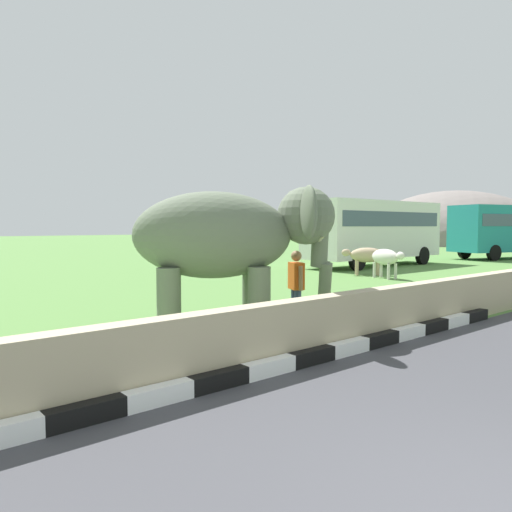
{
  "coord_description": "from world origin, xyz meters",
  "views": [
    {
      "loc": [
        -3.61,
        -1.02,
        2.19
      ],
      "look_at": [
        2.44,
        6.19,
        1.6
      ],
      "focal_mm": 34.03,
      "sensor_mm": 36.0,
      "label": 1
    }
  ],
  "objects": [
    {
      "name": "striped_curb",
      "position": [
        -0.35,
        4.18,
        0.12
      ],
      "size": [
        16.2,
        0.2,
        0.24
      ],
      "color": "white",
      "rests_on": "ground_plane"
    },
    {
      "name": "barrier_parapet",
      "position": [
        2.0,
        4.48,
        0.5
      ],
      "size": [
        28.0,
        0.36,
        1.0
      ],
      "primitive_type": "cube",
      "color": "tan",
      "rests_on": "ground_plane"
    },
    {
      "name": "elephant",
      "position": [
        2.15,
        6.6,
        1.95
      ],
      "size": [
        3.95,
        3.52,
        2.97
      ],
      "color": "#636E59",
      "rests_on": "ground_plane"
    },
    {
      "name": "person_handler",
      "position": [
        3.74,
        6.39,
        0.93
      ],
      "size": [
        0.38,
        0.63,
        1.66
      ],
      "color": "navy",
      "rests_on": "ground_plane"
    },
    {
      "name": "bus_white",
      "position": [
        18.28,
        15.03,
        2.08
      ],
      "size": [
        9.11,
        2.61,
        3.5
      ],
      "color": "silver",
      "rests_on": "ground_plane"
    },
    {
      "name": "bus_teal",
      "position": [
        30.17,
        12.93,
        2.08
      ],
      "size": [
        8.88,
        4.77,
        3.5
      ],
      "color": "teal",
      "rests_on": "ground_plane"
    },
    {
      "name": "cow_near",
      "position": [
        13.88,
        12.23,
        0.87
      ],
      "size": [
        1.64,
        1.63,
        1.23
      ],
      "color": "tan",
      "rests_on": "ground_plane"
    },
    {
      "name": "cow_mid",
      "position": [
        13.38,
        10.86,
        0.87
      ],
      "size": [
        0.97,
        1.93,
        1.23
      ],
      "color": "beige",
      "rests_on": "ground_plane"
    },
    {
      "name": "hill_east",
      "position": [
        55.0,
        29.69,
        0.0
      ],
      "size": [
        26.88,
        21.5,
        13.14
      ],
      "color": "slate",
      "rests_on": "ground_plane"
    }
  ]
}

